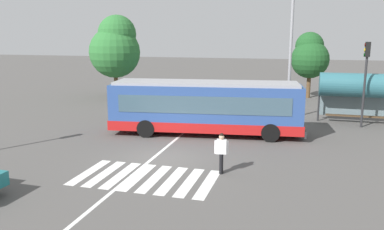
# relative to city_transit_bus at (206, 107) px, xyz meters

# --- Properties ---
(ground_plane) EXTENTS (160.00, 160.00, 0.00)m
(ground_plane) POSITION_rel_city_transit_bus_xyz_m (-0.88, -4.99, -1.59)
(ground_plane) COLOR #514F4C
(city_transit_bus) EXTENTS (11.20, 3.94, 3.06)m
(city_transit_bus) POSITION_rel_city_transit_bus_xyz_m (0.00, 0.00, 0.00)
(city_transit_bus) COLOR black
(city_transit_bus) RESTS_ON ground_plane
(pedestrian_crossing_street) EXTENTS (0.57, 0.32, 1.72)m
(pedestrian_crossing_street) POSITION_rel_city_transit_bus_xyz_m (2.17, -6.23, -0.62)
(pedestrian_crossing_street) COLOR black
(pedestrian_crossing_street) RESTS_ON ground_plane
(parked_car_blue) EXTENTS (2.23, 4.65, 1.35)m
(parked_car_blue) POSITION_rel_city_transit_bus_xyz_m (-6.45, 9.60, -0.82)
(parked_car_blue) COLOR black
(parked_car_blue) RESTS_ON ground_plane
(parked_car_teal) EXTENTS (2.21, 4.64, 1.35)m
(parked_car_teal) POSITION_rel_city_transit_bus_xyz_m (-3.75, 9.74, -0.82)
(parked_car_teal) COLOR black
(parked_car_teal) RESTS_ON ground_plane
(parked_car_white) EXTENTS (2.00, 4.56, 1.35)m
(parked_car_white) POSITION_rel_city_transit_bus_xyz_m (-1.08, 9.86, -0.82)
(parked_car_white) COLOR black
(parked_car_white) RESTS_ON ground_plane
(parked_car_black) EXTENTS (1.98, 4.55, 1.35)m
(parked_car_black) POSITION_rel_city_transit_bus_xyz_m (1.84, 9.86, -0.82)
(parked_car_black) COLOR black
(parked_car_black) RESTS_ON ground_plane
(traffic_light_far_corner) EXTENTS (0.33, 0.32, 5.25)m
(traffic_light_far_corner) POSITION_rel_city_transit_bus_xyz_m (8.96, 4.29, 1.90)
(traffic_light_far_corner) COLOR #28282B
(traffic_light_far_corner) RESTS_ON ground_plane
(bus_stop_shelter) EXTENTS (4.88, 1.54, 3.25)m
(bus_stop_shelter) POSITION_rel_city_transit_bus_xyz_m (8.80, 5.55, 0.83)
(bus_stop_shelter) COLOR #28282B
(bus_stop_shelter) RESTS_ON ground_plane
(twin_arm_street_lamp) EXTENTS (4.99, 0.32, 8.77)m
(twin_arm_street_lamp) POSITION_rel_city_transit_bus_xyz_m (4.43, 5.63, 3.86)
(twin_arm_street_lamp) COLOR #939399
(twin_arm_street_lamp) RESTS_ON ground_plane
(background_tree_left) EXTENTS (4.57, 4.57, 7.42)m
(background_tree_left) POSITION_rel_city_transit_bus_xyz_m (-11.05, 11.21, 2.99)
(background_tree_left) COLOR brown
(background_tree_left) RESTS_ON ground_plane
(background_tree_right) EXTENTS (3.37, 3.37, 5.92)m
(background_tree_right) POSITION_rel_city_transit_bus_xyz_m (5.86, 15.74, 2.23)
(background_tree_right) COLOR brown
(background_tree_right) RESTS_ON ground_plane
(crosswalk_painted_stripes) EXTENTS (5.58, 3.15, 0.01)m
(crosswalk_painted_stripes) POSITION_rel_city_transit_bus_xyz_m (-0.65, -7.58, -1.58)
(crosswalk_painted_stripes) COLOR silver
(crosswalk_painted_stripes) RESTS_ON ground_plane
(lane_center_line) EXTENTS (0.16, 24.00, 0.01)m
(lane_center_line) POSITION_rel_city_transit_bus_xyz_m (-1.30, -2.99, -1.58)
(lane_center_line) COLOR silver
(lane_center_line) RESTS_ON ground_plane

